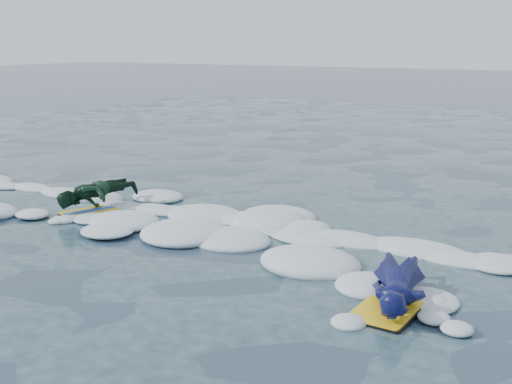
% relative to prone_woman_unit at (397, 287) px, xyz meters
% --- Properties ---
extents(ground, '(120.00, 120.00, 0.00)m').
position_rel_prone_woman_unit_xyz_m(ground, '(-2.93, 0.23, -0.21)').
color(ground, '#18263B').
rests_on(ground, ground).
extents(foam_band, '(12.00, 3.10, 0.30)m').
position_rel_prone_woman_unit_xyz_m(foam_band, '(-2.93, 1.26, -0.21)').
color(foam_band, silver).
rests_on(foam_band, ground).
extents(prone_woman_unit, '(0.96, 1.67, 0.41)m').
position_rel_prone_woman_unit_xyz_m(prone_woman_unit, '(0.00, 0.00, 0.00)').
color(prone_woman_unit, black).
rests_on(prone_woman_unit, ground).
extents(prone_child_unit, '(1.02, 1.45, 0.52)m').
position_rel_prone_woman_unit_xyz_m(prone_child_unit, '(-5.42, 1.19, 0.06)').
color(prone_child_unit, black).
rests_on(prone_child_unit, ground).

